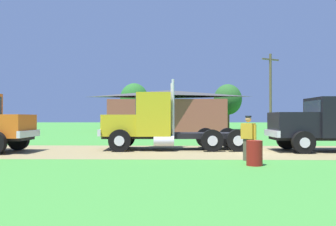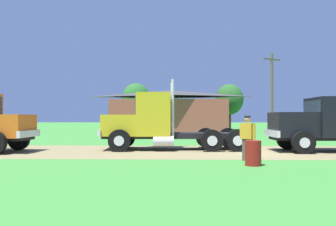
{
  "view_description": "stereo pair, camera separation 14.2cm",
  "coord_description": "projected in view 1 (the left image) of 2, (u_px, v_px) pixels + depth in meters",
  "views": [
    {
      "loc": [
        -4.14,
        -16.59,
        1.67
      ],
      "look_at": [
        -4.56,
        1.73,
        1.93
      ],
      "focal_mm": 35.76,
      "sensor_mm": 36.0,
      "label": 1
    },
    {
      "loc": [
        -4.0,
        -16.58,
        1.67
      ],
      "look_at": [
        -4.56,
        1.73,
        1.93
      ],
      "focal_mm": 35.76,
      "sensor_mm": 36.0,
      "label": 2
    }
  ],
  "objects": [
    {
      "name": "shed_building",
      "position": [
        168.0,
        112.0,
        40.63
      ],
      "size": [
        14.6,
        5.56,
        5.01
      ],
      "color": "#974839",
      "rests_on": "ground_plane"
    },
    {
      "name": "tree_left",
      "position": [
        134.0,
        99.0,
        59.8
      ],
      "size": [
        4.97,
        4.97,
        7.82
      ],
      "color": "#513823",
      "rests_on": "ground_plane"
    },
    {
      "name": "dirt_track",
      "position": [
        260.0,
        151.0,
        16.46
      ],
      "size": [
        120.0,
        6.56,
        0.01
      ],
      "primitive_type": "cube",
      "color": "#8A7A50",
      "rests_on": "ground_plane"
    },
    {
      "name": "steel_barrel",
      "position": [
        254.0,
        153.0,
        11.65
      ],
      "size": [
        0.56,
        0.56,
        0.88
      ],
      "primitive_type": "cylinder",
      "color": "maroon",
      "rests_on": "ground_plane"
    },
    {
      "name": "visitor_standing_near",
      "position": [
        248.0,
        136.0,
        12.93
      ],
      "size": [
        0.53,
        0.53,
        1.75
      ],
      "color": "gold",
      "rests_on": "ground_plane"
    },
    {
      "name": "ground_plane",
      "position": [
        260.0,
        152.0,
        16.46
      ],
      "size": [
        200.0,
        200.0,
        0.0
      ],
      "primitive_type": "plane",
      "color": "#3F8C35"
    },
    {
      "name": "truck_foreground_white",
      "position": [
        155.0,
        124.0,
        17.51
      ],
      "size": [
        7.94,
        3.0,
        3.59
      ],
      "color": "black",
      "rests_on": "ground_plane"
    },
    {
      "name": "tree_mid",
      "position": [
        228.0,
        100.0,
        45.92
      ],
      "size": [
        3.83,
        3.83,
        6.27
      ],
      "color": "#513823",
      "rests_on": "ground_plane"
    },
    {
      "name": "utility_pole_near",
      "position": [
        271.0,
        91.0,
        35.23
      ],
      "size": [
        2.03,
        1.11,
        8.42
      ],
      "color": "brown",
      "rests_on": "ground_plane"
    },
    {
      "name": "truck_near_left",
      "position": [
        326.0,
        125.0,
        16.55
      ],
      "size": [
        7.17,
        2.69,
        3.54
      ],
      "color": "black",
      "rests_on": "ground_plane"
    }
  ]
}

